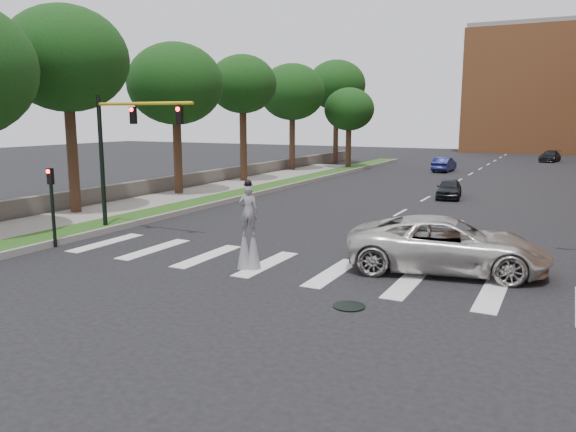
{
  "coord_description": "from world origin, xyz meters",
  "views": [
    {
      "loc": [
        8.21,
        -16.15,
        5.23
      ],
      "look_at": [
        -0.77,
        1.69,
        1.7
      ],
      "focal_mm": 35.0,
      "sensor_mm": 36.0,
      "label": 1
    }
  ],
  "objects": [
    {
      "name": "ground_plane",
      "position": [
        0.0,
        0.0,
        0.0
      ],
      "size": [
        160.0,
        160.0,
        0.0
      ],
      "primitive_type": "plane",
      "color": "black",
      "rests_on": "ground"
    },
    {
      "name": "grass_median",
      "position": [
        -11.5,
        20.0,
        0.12
      ],
      "size": [
        2.0,
        60.0,
        0.25
      ],
      "primitive_type": "cube",
      "color": "#1F4714",
      "rests_on": "ground"
    },
    {
      "name": "median_curb",
      "position": [
        -10.45,
        20.0,
        0.14
      ],
      "size": [
        0.2,
        60.0,
        0.28
      ],
      "primitive_type": "cube",
      "color": "gray",
      "rests_on": "ground"
    },
    {
      "name": "sidewalk_left",
      "position": [
        -14.5,
        10.0,
        0.09
      ],
      "size": [
        4.0,
        60.0,
        0.18
      ],
      "primitive_type": "cube",
      "color": "gray",
      "rests_on": "ground"
    },
    {
      "name": "stone_wall",
      "position": [
        -17.0,
        22.0,
        0.55
      ],
      "size": [
        0.5,
        56.0,
        1.1
      ],
      "primitive_type": "cube",
      "color": "#544F48",
      "rests_on": "ground"
    },
    {
      "name": "manhole",
      "position": [
        3.0,
        -2.0,
        0.02
      ],
      "size": [
        0.9,
        0.9,
        0.04
      ],
      "primitive_type": "cylinder",
      "color": "black",
      "rests_on": "ground"
    },
    {
      "name": "building_backdrop",
      "position": [
        6.0,
        78.0,
        9.0
      ],
      "size": [
        26.0,
        14.0,
        18.0
      ],
      "primitive_type": "cube",
      "color": "#BD6D3B",
      "rests_on": "ground"
    },
    {
      "name": "traffic_signal",
      "position": [
        -9.78,
        3.0,
        4.15
      ],
      "size": [
        5.3,
        0.23,
        6.2
      ],
      "color": "black",
      "rests_on": "ground"
    },
    {
      "name": "secondary_signal",
      "position": [
        -10.3,
        -0.5,
        1.95
      ],
      "size": [
        0.25,
        0.21,
        3.23
      ],
      "color": "black",
      "rests_on": "ground"
    },
    {
      "name": "stilt_performer",
      "position": [
        -1.54,
        0.19,
        1.25
      ],
      "size": [
        0.82,
        0.63,
        3.13
      ],
      "rotation": [
        0.0,
        0.0,
        3.49
      ],
      "color": "#362115",
      "rests_on": "ground"
    },
    {
      "name": "suv_crossing",
      "position": [
        4.66,
        3.0,
        0.93
      ],
      "size": [
        7.15,
        4.3,
        1.86
      ],
      "primitive_type": "imported",
      "rotation": [
        0.0,
        0.0,
        1.76
      ],
      "color": "beige",
      "rests_on": "ground"
    },
    {
      "name": "car_near",
      "position": [
        1.27,
        21.01,
        0.64
      ],
      "size": [
        1.96,
        3.89,
        1.27
      ],
      "primitive_type": "imported",
      "rotation": [
        0.0,
        0.0,
        0.13
      ],
      "color": "black",
      "rests_on": "ground"
    },
    {
      "name": "car_mid",
      "position": [
        -2.72,
        39.24,
        0.7
      ],
      "size": [
        1.67,
        4.28,
        1.39
      ],
      "primitive_type": "imported",
      "rotation": [
        0.0,
        0.0,
        3.1
      ],
      "color": "#151A4B",
      "rests_on": "ground"
    },
    {
      "name": "car_far",
      "position": [
        6.0,
        57.11,
        0.65
      ],
      "size": [
        2.56,
        4.69,
        1.29
      ],
      "primitive_type": "imported",
      "rotation": [
        0.0,
        0.0,
        -0.18
      ],
      "color": "black",
      "rests_on": "ground"
    },
    {
      "name": "tree_1",
      "position": [
        -15.48,
        5.4,
        8.15
      ],
      "size": [
        6.39,
        6.39,
        10.91
      ],
      "color": "#362115",
      "rests_on": "ground"
    },
    {
      "name": "tree_2",
      "position": [
        -15.23,
        14.04,
        7.33
      ],
      "size": [
        6.24,
        6.24,
        10.02
      ],
      "color": "#362115",
      "rests_on": "ground"
    },
    {
      "name": "tree_3",
      "position": [
        -15.27,
        22.54,
        7.71
      ],
      "size": [
        5.36,
        5.36,
        10.06
      ],
      "color": "#362115",
      "rests_on": "ground"
    },
    {
      "name": "tree_4",
      "position": [
        -16.04,
        32.91,
        7.55
      ],
      "size": [
        6.29,
        6.29,
        10.26
      ],
      "color": "#362115",
      "rests_on": "ground"
    },
    {
      "name": "tree_5",
      "position": [
        -15.48,
        42.75,
        8.65
      ],
      "size": [
        6.4,
        6.4,
        11.42
      ],
      "color": "#362115",
      "rests_on": "ground"
    },
    {
      "name": "tree_6",
      "position": [
        -11.86,
        37.21,
        5.94
      ],
      "size": [
        4.98,
        4.98,
        8.11
      ],
      "color": "#362115",
      "rests_on": "ground"
    }
  ]
}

